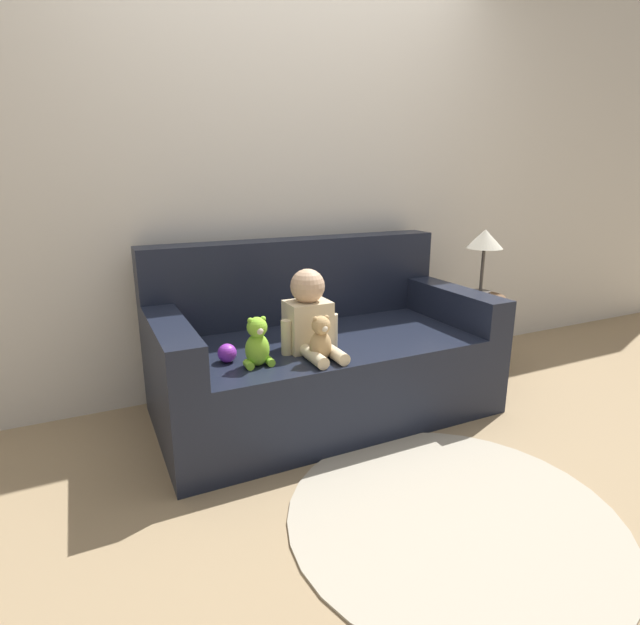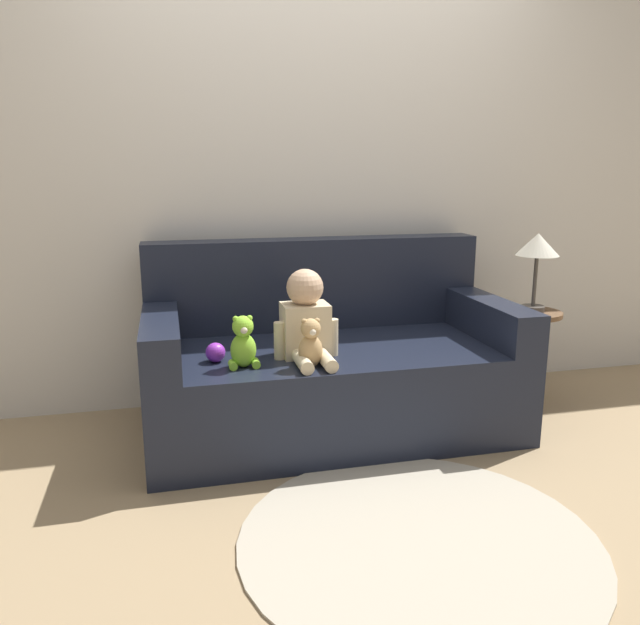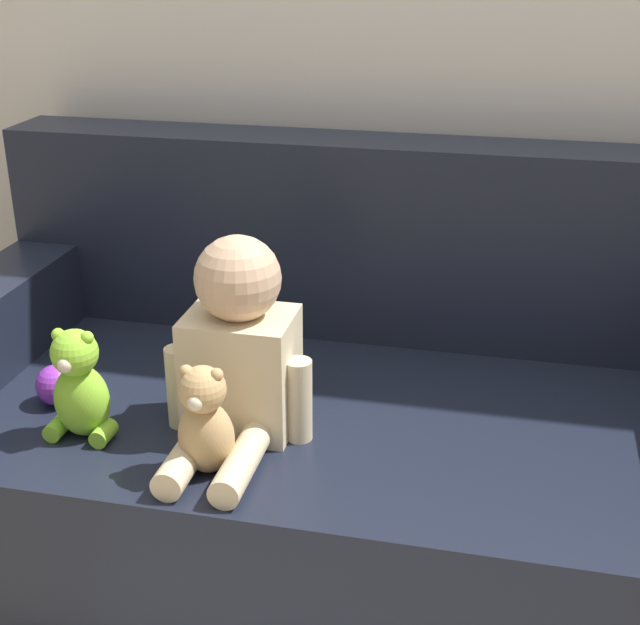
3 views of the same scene
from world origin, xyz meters
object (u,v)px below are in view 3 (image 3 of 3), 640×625
object	(u,v)px
teddy_bear_brown	(205,421)
toy_ball	(57,385)
person_baby	(238,353)
couch	(344,433)
plush_toy_side	(79,387)

from	to	relation	value
teddy_bear_brown	toy_ball	xyz separation A→B (m)	(-0.39, 0.17, -0.06)
person_baby	teddy_bear_brown	bearing A→B (deg)	-95.37
couch	person_baby	size ratio (longest dim) A/B	4.43
couch	toy_ball	size ratio (longest dim) A/B	20.38
couch	plush_toy_side	xyz separation A→B (m)	(-0.45, -0.31, 0.23)
person_baby	plush_toy_side	xyz separation A→B (m)	(-0.29, -0.09, -0.06)
person_baby	teddy_bear_brown	xyz separation A→B (m)	(-0.01, -0.15, -0.06)
couch	person_baby	world-z (taller)	couch
couch	toy_ball	xyz separation A→B (m)	(-0.56, -0.21, 0.16)
couch	person_baby	xyz separation A→B (m)	(-0.16, -0.23, 0.29)
teddy_bear_brown	person_baby	bearing A→B (deg)	84.63
teddy_bear_brown	toy_ball	world-z (taller)	teddy_bear_brown
teddy_bear_brown	toy_ball	distance (m)	0.43
person_baby	couch	bearing A→B (deg)	54.08
person_baby	teddy_bear_brown	world-z (taller)	person_baby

